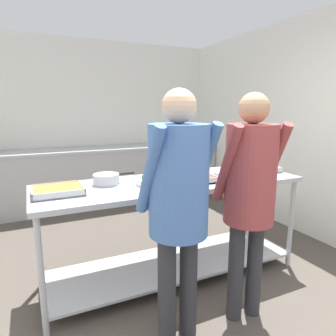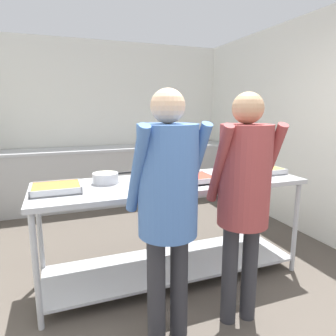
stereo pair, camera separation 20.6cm
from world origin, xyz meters
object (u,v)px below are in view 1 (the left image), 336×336
guest_serving_left (178,194)px  water_bottle (187,137)px  serving_tray_roast (58,191)px  serving_tray_vegetables (253,170)px  guest_serving_right (250,185)px  sauce_pan (106,179)px  serving_tray_greens (188,179)px  broccoli_bowl (148,181)px  plate_stack (227,175)px

guest_serving_left → water_bottle: bearing=60.6°
serving_tray_roast → serving_tray_vegetables: size_ratio=0.75×
serving_tray_roast → guest_serving_left: 0.98m
serving_tray_roast → guest_serving_right: (1.22, -0.73, 0.08)m
sauce_pan → serving_tray_roast: bearing=-162.2°
serving_tray_roast → serving_tray_vegetables: same height
serving_tray_roast → guest_serving_right: guest_serving_right is taller
sauce_pan → water_bottle: 3.08m
sauce_pan → guest_serving_right: bearing=-46.6°
guest_serving_left → serving_tray_greens: bearing=56.3°
serving_tray_roast → water_bottle: (2.44, 2.44, 0.10)m
sauce_pan → broccoli_bowl: broccoli_bowl is taller
broccoli_bowl → guest_serving_left: bearing=-94.8°
serving_tray_greens → guest_serving_right: bearing=-78.0°
serving_tray_vegetables → guest_serving_left: 1.41m
sauce_pan → guest_serving_left: 0.89m
broccoli_bowl → water_bottle: size_ratio=0.82×
serving_tray_greens → serving_tray_vegetables: bearing=6.2°
sauce_pan → guest_serving_left: bearing=-73.2°
serving_tray_greens → water_bottle: (1.36, 2.53, 0.10)m
broccoli_bowl → water_bottle: water_bottle is taller
broccoli_bowl → guest_serving_right: (0.50, -0.70, 0.07)m
serving_tray_greens → water_bottle: 2.87m
plate_stack → guest_serving_left: bearing=-143.2°
serving_tray_greens → guest_serving_right: 0.66m
serving_tray_greens → plate_stack: bearing=-4.0°
serving_tray_roast → broccoli_bowl: 0.72m
serving_tray_roast → guest_serving_right: size_ratio=0.22×
guest_serving_left → serving_tray_roast: bearing=132.6°
serving_tray_greens → plate_stack: 0.39m
plate_stack → guest_serving_right: 0.67m
sauce_pan → broccoli_bowl: bearing=-27.7°
broccoli_bowl → serving_tray_greens: size_ratio=0.45×
plate_stack → guest_serving_left: size_ratio=0.15×
sauce_pan → broccoli_bowl: 0.35m
water_bottle → plate_stack: bearing=-110.8°
serving_tray_roast → plate_stack: plate_stack is taller
sauce_pan → serving_tray_greens: 0.71m
water_bottle → serving_tray_greens: bearing=-118.3°
broccoli_bowl → serving_tray_vegetables: 1.16m
plate_stack → sauce_pan: bearing=167.0°
serving_tray_roast → plate_stack: (1.47, -0.12, 0.00)m
water_bottle → guest_serving_left: bearing=-119.4°
broccoli_bowl → plate_stack: size_ratio=0.80×
sauce_pan → plate_stack: (1.06, -0.24, -0.02)m
guest_serving_right → water_bottle: 3.40m
broccoli_bowl → guest_serving_left: size_ratio=0.12×
plate_stack → guest_serving_left: 1.01m
serving_tray_greens → water_bottle: bearing=61.7°
plate_stack → serving_tray_vegetables: (0.41, 0.11, -0.00)m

